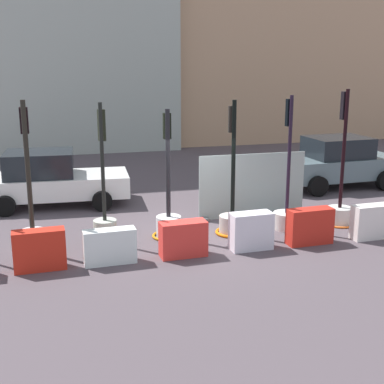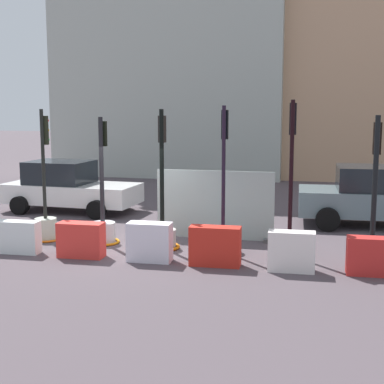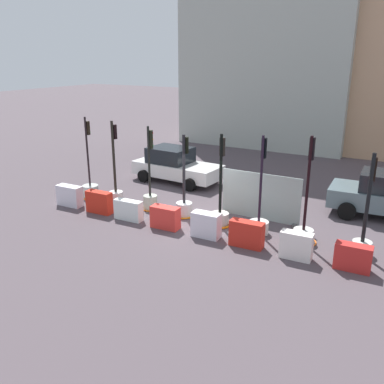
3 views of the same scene
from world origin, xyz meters
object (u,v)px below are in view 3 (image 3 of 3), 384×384
at_px(traffic_light_2, 150,195).
at_px(construction_barrier_5, 247,234).
at_px(traffic_light_3, 184,202).
at_px(traffic_light_6, 304,226).
at_px(traffic_light_1, 116,186).
at_px(construction_barrier_4, 206,225).
at_px(traffic_light_5, 259,218).
at_px(construction_barrier_0, 70,196).
at_px(construction_barrier_7, 353,257).
at_px(construction_barrier_6, 296,246).
at_px(construction_barrier_3, 165,217).
at_px(construction_barrier_2, 128,210).
at_px(traffic_light_4, 220,212).
at_px(car_white_van, 175,165).
at_px(construction_barrier_1, 99,202).
at_px(traffic_light_7, 364,233).
at_px(traffic_light_0, 90,188).

xyz_separation_m(traffic_light_2, construction_barrier_5, (4.84, -1.37, -0.16)).
bearing_deg(traffic_light_3, traffic_light_6, -1.61).
distance_m(traffic_light_1, construction_barrier_4, 5.18).
bearing_deg(construction_barrier_5, traffic_light_5, 92.15).
relative_size(construction_barrier_0, construction_barrier_5, 1.00).
relative_size(construction_barrier_5, construction_barrier_7, 1.08).
bearing_deg(construction_barrier_7, construction_barrier_5, -178.87).
xyz_separation_m(traffic_light_6, construction_barrier_0, (-9.59, -1.25, -0.15)).
distance_m(traffic_light_3, construction_barrier_6, 5.12).
bearing_deg(construction_barrier_7, traffic_light_1, 173.23).
distance_m(construction_barrier_3, construction_barrier_7, 6.55).
height_order(traffic_light_3, construction_barrier_2, traffic_light_3).
xyz_separation_m(traffic_light_4, construction_barrier_2, (-3.31, -1.26, -0.14)).
xyz_separation_m(construction_barrier_6, car_white_van, (-7.77, 5.39, 0.38)).
bearing_deg(traffic_light_4, construction_barrier_6, -21.29).
bearing_deg(traffic_light_5, construction_barrier_1, -168.86).
distance_m(traffic_light_6, construction_barrier_3, 4.93).
bearing_deg(construction_barrier_2, construction_barrier_6, -0.06).
bearing_deg(traffic_light_2, construction_barrier_0, -157.05).
xyz_separation_m(traffic_light_2, traffic_light_4, (3.26, -0.14, -0.07)).
relative_size(traffic_light_4, car_white_van, 0.75).
bearing_deg(construction_barrier_0, construction_barrier_1, -0.88).
xyz_separation_m(traffic_light_6, traffic_light_7, (1.88, 0.01, 0.16)).
relative_size(traffic_light_0, car_white_van, 0.79).
bearing_deg(construction_barrier_6, car_white_van, 145.26).
height_order(construction_barrier_1, construction_barrier_7, construction_barrier_1).
relative_size(traffic_light_6, construction_barrier_3, 3.37).
xyz_separation_m(construction_barrier_5, construction_barrier_6, (1.68, -0.04, -0.01)).
height_order(traffic_light_5, construction_barrier_0, traffic_light_5).
distance_m(traffic_light_6, construction_barrier_4, 3.33).
bearing_deg(traffic_light_3, traffic_light_5, -2.89).
bearing_deg(construction_barrier_2, construction_barrier_4, 0.90).
height_order(construction_barrier_0, construction_barrier_7, construction_barrier_0).
distance_m(construction_barrier_2, construction_barrier_7, 8.24).
relative_size(traffic_light_3, construction_barrier_0, 2.83).
height_order(construction_barrier_4, construction_barrier_5, construction_barrier_4).
bearing_deg(traffic_light_0, traffic_light_2, 2.21).
bearing_deg(traffic_light_3, traffic_light_7, -1.04).
relative_size(traffic_light_0, construction_barrier_5, 3.14).
relative_size(traffic_light_4, construction_barrier_6, 3.42).
relative_size(traffic_light_3, traffic_light_4, 0.94).
distance_m(construction_barrier_1, construction_barrier_3, 3.18).
xyz_separation_m(traffic_light_1, construction_barrier_0, (-1.49, -1.23, -0.34)).
bearing_deg(construction_barrier_3, car_white_van, 118.29).
bearing_deg(construction_barrier_5, construction_barrier_2, -179.56).
relative_size(construction_barrier_0, construction_barrier_3, 1.06).
relative_size(traffic_light_1, traffic_light_4, 1.03).
relative_size(traffic_light_4, construction_barrier_0, 3.00).
relative_size(traffic_light_6, construction_barrier_0, 3.19).
bearing_deg(construction_barrier_6, construction_barrier_7, 3.77).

